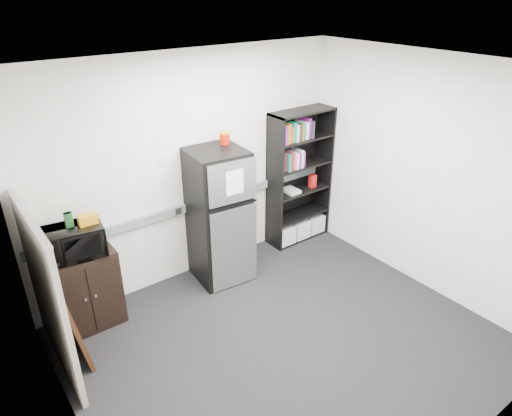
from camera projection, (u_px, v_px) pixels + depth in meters
The scene contains 18 objects.
floor at pixel (286, 343), 4.67m from camera, with size 4.00×4.00×0.00m, color black.
wall_back at pixel (192, 169), 5.32m from camera, with size 4.00×0.02×2.70m, color white.
wall_right at pixel (425, 176), 5.14m from camera, with size 0.02×3.50×2.70m, color white.
wall_left at pixel (59, 315), 2.99m from camera, with size 0.02×3.50×2.70m, color white.
ceiling at pixel (296, 72), 3.46m from camera, with size 4.00×3.50×0.02m, color white.
electrical_raceway at pixel (196, 205), 5.50m from camera, with size 3.92×0.05×0.10m, color slate.
wall_note at pixel (164, 160), 5.04m from camera, with size 0.14×0.00×0.10m, color white.
bookshelf at pixel (299, 178), 6.20m from camera, with size 0.90×0.34×1.85m.
cubicle_partition at pixel (47, 295), 4.06m from camera, with size 0.06×1.30×1.62m.
cabinet at pixel (84, 290), 4.74m from camera, with size 0.70×0.47×0.87m.
microwave at pixel (74, 242), 4.47m from camera, with size 0.56×0.38×0.31m, color black.
snack_box_a at pixel (69, 220), 4.39m from camera, with size 0.07×0.05×0.15m, color #1A5919.
snack_box_b at pixel (69, 220), 4.39m from camera, with size 0.07×0.05×0.15m, color #0D3A28.
snack_box_c at pixel (69, 220), 4.39m from camera, with size 0.07×0.05×0.14m, color #CE6013.
snack_bag at pixel (88, 219), 4.45m from camera, with size 0.18×0.10×0.10m, color orange.
refrigerator at pixel (219, 217), 5.39m from camera, with size 0.67×0.70×1.65m.
coffee_can at pixel (225, 137), 5.19m from camera, with size 0.12×0.12×0.16m.
framed_poster at pixel (68, 319), 4.33m from camera, with size 0.17×0.69×0.88m.
Camera 1 is at (-2.38, -2.67, 3.31)m, focal length 32.00 mm.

